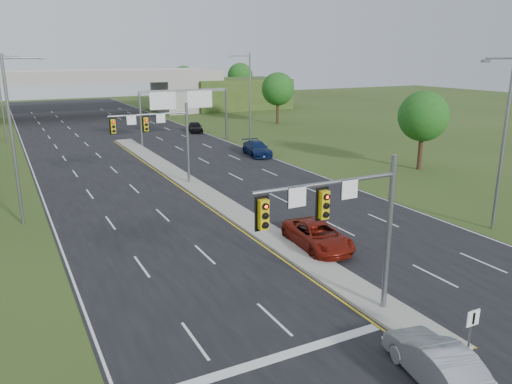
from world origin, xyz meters
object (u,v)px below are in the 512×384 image
object	(u,v)px
signal_mast_near	(348,217)
sign_gantry	(183,101)
keep_right_sign	(471,327)
signal_mast_far	(161,132)
car_far_b	(257,148)
overpass	(83,96)
car_far_a	(318,235)
car_far_c	(195,127)
car_silver	(436,362)

from	to	relation	value
signal_mast_near	sign_gantry	world-z (taller)	signal_mast_near
keep_right_sign	signal_mast_far	bearing A→B (deg)	94.39
keep_right_sign	car_far_b	xyz separation A→B (m)	(11.00, 37.85, -0.72)
keep_right_sign	overpass	xyz separation A→B (m)	(0.00, 84.53, 2.04)
car_far_a	car_far_c	distance (m)	46.09
car_far_a	car_far_c	xyz separation A→B (m)	(9.45, 45.11, -0.01)
sign_gantry	car_far_b	bearing A→B (deg)	-69.58
car_silver	car_far_b	xyz separation A→B (m)	(12.81, 38.04, 0.03)
sign_gantry	car_far_b	distance (m)	13.14
signal_mast_far	car_far_b	size ratio (longest dim) A/B	1.30
signal_mast_far	sign_gantry	size ratio (longest dim) A/B	0.60
car_silver	car_far_a	bearing A→B (deg)	-94.81
car_silver	car_far_c	xyz separation A→B (m)	(12.81, 57.28, -0.01)
signal_mast_near	car_far_a	bearing A→B (deg)	63.13
car_far_c	signal_mast_far	bearing A→B (deg)	-102.65
car_silver	car_far_b	world-z (taller)	car_far_b
sign_gantry	car_far_a	size ratio (longest dim) A/B	2.15
signal_mast_far	sign_gantry	bearing A→B (deg)	65.89
car_silver	car_far_a	world-z (taller)	car_silver
signal_mast_far	sign_gantry	distance (m)	21.91
overpass	car_far_c	world-z (taller)	overpass
signal_mast_near	car_far_b	xyz separation A→B (m)	(13.26, 33.40, -3.93)
signal_mast_far	car_silver	distance (m)	29.91
keep_right_sign	car_far_a	distance (m)	12.11
car_far_b	signal_mast_near	bearing A→B (deg)	-103.29
car_silver	sign_gantry	bearing A→B (deg)	-89.07
overpass	car_far_a	size ratio (longest dim) A/B	14.84
car_far_a	car_far_c	bearing A→B (deg)	82.80
car_silver	signal_mast_near	bearing A→B (deg)	-73.82
signal_mast_near	overpass	xyz separation A→B (m)	(2.26, 80.07, -1.17)
overpass	car_far_b	distance (m)	48.03
sign_gantry	car_far_c	size ratio (longest dim) A/B	2.66
signal_mast_near	keep_right_sign	size ratio (longest dim) A/B	3.18
car_far_a	car_far_c	size ratio (longest dim) A/B	1.24
signal_mast_near	signal_mast_far	world-z (taller)	same
overpass	car_silver	bearing A→B (deg)	-91.23
sign_gantry	keep_right_sign	bearing A→B (deg)	-97.70
overpass	car_far_b	xyz separation A→B (m)	(11.00, -46.67, -2.76)
keep_right_sign	car_far_c	bearing A→B (deg)	79.10
car_far_b	car_far_c	world-z (taller)	car_far_b
signal_mast_near	overpass	distance (m)	80.11
car_far_a	car_far_c	world-z (taller)	car_far_a
overpass	car_far_a	xyz separation A→B (m)	(1.55, -72.54, -2.79)
keep_right_sign	sign_gantry	size ratio (longest dim) A/B	0.19
car_silver	signal_mast_far	bearing A→B (deg)	-78.49
sign_gantry	car_far_c	xyz separation A→B (m)	(4.32, 7.65, -4.48)
signal_mast_near	signal_mast_far	xyz separation A→B (m)	(0.00, 25.00, 0.00)
car_far_a	overpass	bearing A→B (deg)	95.86
signal_mast_far	overpass	bearing A→B (deg)	87.65
keep_right_sign	car_far_b	bearing A→B (deg)	73.80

